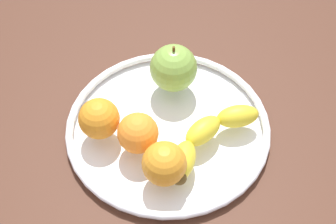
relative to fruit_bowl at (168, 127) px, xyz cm
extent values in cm
cube|color=#49291B|center=(0.00, 0.00, -2.92)|extent=(120.20, 120.20, 4.00)
cylinder|color=white|center=(0.00, 0.00, -0.62)|extent=(30.49, 30.49, 0.60)
torus|color=white|center=(0.00, 0.00, 0.28)|extent=(31.76, 31.76, 1.20)
ellipsoid|color=yellow|center=(-8.01, 6.95, 2.61)|extent=(7.40, 6.36, 3.45)
ellipsoid|color=yellow|center=(-2.17, 5.38, 2.61)|extent=(6.63, 3.59, 3.45)
ellipsoid|color=yellow|center=(3.59, 7.20, 2.61)|extent=(7.37, 6.52, 3.45)
ellipsoid|color=brown|center=(6.04, 8.84, 2.61)|extent=(3.01, 3.12, 2.42)
sphere|color=#81AD43|center=(-6.19, -5.56, 4.69)|extent=(7.62, 7.62, 7.62)
cylinder|color=#593819|center=(-6.19, -5.56, 8.70)|extent=(0.44, 0.44, 1.20)
sphere|color=orange|center=(8.48, -5.84, 3.99)|extent=(6.20, 6.20, 6.20)
sphere|color=orange|center=(6.58, 6.54, 4.06)|extent=(6.36, 6.36, 6.36)
sphere|color=orange|center=(5.87, 0.13, 3.92)|extent=(6.08, 6.08, 6.08)
camera|label=1|loc=(31.38, 34.84, 62.91)|focal=53.89mm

